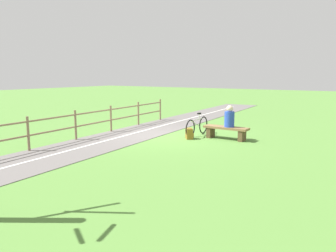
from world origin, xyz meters
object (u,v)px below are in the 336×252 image
object	(u,v)px
bench	(226,131)
bicycle	(197,126)
backpack	(189,134)
person_seated	(229,118)

from	to	relation	value
bench	bicycle	size ratio (longest dim) A/B	0.93
backpack	bench	bearing A→B (deg)	-149.54
person_seated	backpack	distance (m)	1.56
bench	person_seated	xyz separation A→B (m)	(-0.12, 0.00, 0.48)
bicycle	backpack	xyz separation A→B (m)	(-0.06, 0.72, -0.17)
bench	backpack	size ratio (longest dim) A/B	4.05
bicycle	person_seated	bearing A→B (deg)	87.13
person_seated	backpack	world-z (taller)	person_seated
bicycle	backpack	size ratio (longest dim) A/B	4.36
backpack	person_seated	bearing A→B (deg)	-152.05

